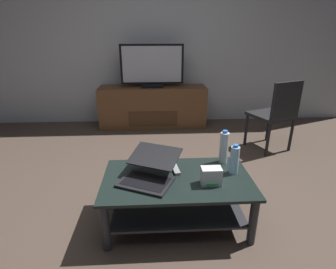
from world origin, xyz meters
TOP-DOWN VIEW (x-y plane):
  - ground_plane at (0.00, 0.00)m, footprint 7.68×7.68m
  - back_wall at (0.00, 2.52)m, footprint 6.40×0.12m
  - coffee_table at (0.07, -0.08)m, footprint 1.10×0.63m
  - media_cabinet at (-0.11, 2.20)m, footprint 1.62×0.44m
  - television at (-0.11, 2.18)m, footprint 0.92×0.20m
  - dining_chair at (1.37, 1.19)m, footprint 0.57×0.57m
  - laptop at (-0.14, -0.08)m, footprint 0.50×0.53m
  - router_box at (0.30, -0.18)m, footprint 0.14×0.09m
  - water_bottle_near at (0.47, 0.15)m, footprint 0.07×0.07m
  - water_bottle_far at (0.50, -0.02)m, footprint 0.07×0.07m
  - cell_phone at (-0.10, 0.15)m, footprint 0.14×0.15m
  - tv_remote at (0.06, 0.03)m, footprint 0.06×0.16m

SIDE VIEW (x-z plane):
  - ground_plane at x=0.00m, z-range 0.00..0.00m
  - coffee_table at x=0.07m, z-range 0.07..0.46m
  - media_cabinet at x=-0.11m, z-range 0.00..0.62m
  - cell_phone at x=-0.10m, z-range 0.39..0.40m
  - tv_remote at x=0.06m, z-range 0.39..0.41m
  - router_box at x=0.30m, z-range 0.39..0.51m
  - laptop at x=-0.14m, z-range 0.36..0.54m
  - dining_chair at x=1.37m, z-range 0.06..0.94m
  - water_bottle_far at x=0.50m, z-range 0.38..0.61m
  - water_bottle_near at x=0.47m, z-range 0.38..0.66m
  - television at x=-0.11m, z-range 0.61..1.22m
  - back_wall at x=0.00m, z-range 0.00..2.80m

